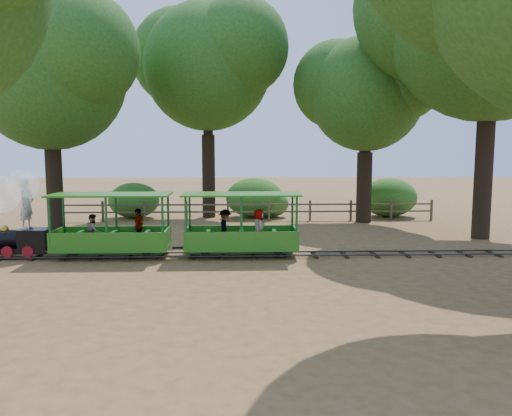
{
  "coord_description": "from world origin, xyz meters",
  "views": [
    {
      "loc": [
        -0.49,
        -15.97,
        3.49
      ],
      "look_at": [
        0.1,
        0.5,
        1.53
      ],
      "focal_mm": 35.0,
      "sensor_mm": 36.0,
      "label": 1
    }
  ],
  "objects_px": {
    "locomotive": "(8,207)",
    "fence": "(248,209)",
    "carriage_front": "(113,233)",
    "carriage_rear": "(241,232)"
  },
  "relations": [
    {
      "from": "locomotive",
      "to": "carriage_front",
      "type": "bearing_deg",
      "value": -1.22
    },
    {
      "from": "locomotive",
      "to": "fence",
      "type": "bearing_deg",
      "value": 45.34
    },
    {
      "from": "fence",
      "to": "locomotive",
      "type": "bearing_deg",
      "value": -134.66
    },
    {
      "from": "locomotive",
      "to": "carriage_rear",
      "type": "height_order",
      "value": "locomotive"
    },
    {
      "from": "locomotive",
      "to": "carriage_rear",
      "type": "xyz_separation_m",
      "value": [
        7.42,
        -0.1,
        -0.82
      ]
    },
    {
      "from": "locomotive",
      "to": "carriage_rear",
      "type": "relative_size",
      "value": 0.77
    },
    {
      "from": "carriage_front",
      "to": "locomotive",
      "type": "bearing_deg",
      "value": 178.78
    },
    {
      "from": "fence",
      "to": "carriage_front",
      "type": "bearing_deg",
      "value": -119.51
    },
    {
      "from": "carriage_rear",
      "to": "fence",
      "type": "xyz_separation_m",
      "value": [
        0.42,
        8.03,
        -0.23
      ]
    },
    {
      "from": "locomotive",
      "to": "carriage_front",
      "type": "distance_m",
      "value": 3.42
    }
  ]
}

